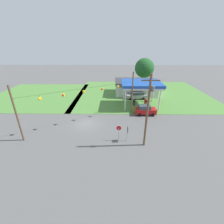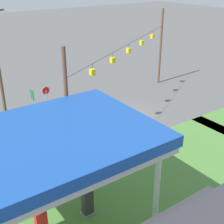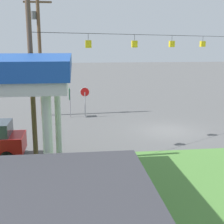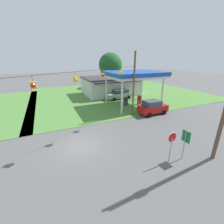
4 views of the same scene
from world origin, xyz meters
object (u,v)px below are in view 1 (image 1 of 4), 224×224
(gas_station_store, at_px, (135,87))
(tree_behind_station, at_px, (144,68))
(fuel_pump_near, at_px, (134,103))
(car_at_pumps_front, at_px, (145,110))
(route_sign, at_px, (128,131))
(fuel_pump_far, at_px, (146,103))
(utility_pole_main, at_px, (148,109))
(stop_sign_roadside, at_px, (119,130))
(car_at_pumps_rear, at_px, (137,95))
(gas_station_canopy, at_px, (141,84))

(gas_station_store, bearing_deg, tree_behind_station, 66.75)
(fuel_pump_near, bearing_deg, gas_station_store, 81.09)
(car_at_pumps_front, height_order, route_sign, route_sign)
(fuel_pump_far, xyz_separation_m, tree_behind_station, (2.57, 17.99, 5.05))
(route_sign, bearing_deg, utility_pole_main, -21.64)
(gas_station_store, xyz_separation_m, car_at_pumps_front, (0.20, -13.94, -0.86))
(fuel_pump_near, xyz_separation_m, stop_sign_roadside, (-3.84, -13.56, 1.08))
(tree_behind_station, bearing_deg, car_at_pumps_rear, -106.56)
(fuel_pump_far, relative_size, utility_pole_main, 0.16)
(fuel_pump_far, bearing_deg, car_at_pumps_front, -101.67)
(gas_station_canopy, distance_m, fuel_pump_far, 4.45)
(car_at_pumps_rear, relative_size, stop_sign_roadside, 2.13)
(gas_station_canopy, xyz_separation_m, stop_sign_roadside, (-5.15, -13.56, -3.17))
(stop_sign_roadside, height_order, route_sign, stop_sign_roadside)
(car_at_pumps_front, distance_m, car_at_pumps_rear, 9.31)
(car_at_pumps_rear, relative_size, utility_pole_main, 0.54)
(car_at_pumps_front, bearing_deg, tree_behind_station, 80.27)
(car_at_pumps_front, xyz_separation_m, tree_behind_station, (3.53, 22.63, 4.79))
(fuel_pump_near, xyz_separation_m, car_at_pumps_front, (1.66, -4.64, 0.26))
(car_at_pumps_rear, xyz_separation_m, utility_pole_main, (-1.49, -19.27, 4.61))
(utility_pole_main, bearing_deg, tree_behind_station, 80.50)
(utility_pole_main, bearing_deg, route_sign, 158.36)
(utility_pole_main, distance_m, tree_behind_station, 33.06)
(gas_station_canopy, relative_size, gas_station_store, 0.74)
(gas_station_store, bearing_deg, route_sign, -100.00)
(gas_station_store, distance_m, stop_sign_roadside, 23.47)
(fuel_pump_far, height_order, utility_pole_main, utility_pole_main)
(car_at_pumps_rear, relative_size, route_sign, 2.21)
(gas_station_canopy, relative_size, fuel_pump_far, 5.43)
(fuel_pump_far, relative_size, route_sign, 0.65)
(car_at_pumps_rear, height_order, tree_behind_station, tree_behind_station)
(route_sign, bearing_deg, tree_behind_station, 76.19)
(gas_station_canopy, distance_m, route_sign, 14.62)
(utility_pole_main, xyz_separation_m, tree_behind_station, (5.46, 32.61, 0.25))
(gas_station_canopy, relative_size, tree_behind_station, 0.95)
(gas_station_store, height_order, utility_pole_main, utility_pole_main)
(car_at_pumps_rear, distance_m, utility_pole_main, 19.87)
(gas_station_canopy, height_order, car_at_pumps_front, gas_station_canopy)
(stop_sign_roadside, bearing_deg, car_at_pumps_front, -121.69)
(fuel_pump_near, relative_size, route_sign, 0.65)
(fuel_pump_near, xyz_separation_m, tree_behind_station, (5.19, 17.99, 5.05))
(gas_station_canopy, xyz_separation_m, fuel_pump_near, (-1.31, -0.00, -4.25))
(car_at_pumps_rear, bearing_deg, gas_station_canopy, 86.06)
(car_at_pumps_rear, bearing_deg, gas_station_store, -97.86)
(gas_station_canopy, relative_size, route_sign, 3.52)
(fuel_pump_far, bearing_deg, car_at_pumps_rear, 106.70)
(route_sign, bearing_deg, stop_sign_roadside, 173.88)
(car_at_pumps_front, xyz_separation_m, car_at_pumps_rear, (-0.44, 9.30, -0.06))
(fuel_pump_far, xyz_separation_m, car_at_pumps_rear, (-1.40, 4.65, 0.20))
(fuel_pump_far, bearing_deg, utility_pole_main, -101.19)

